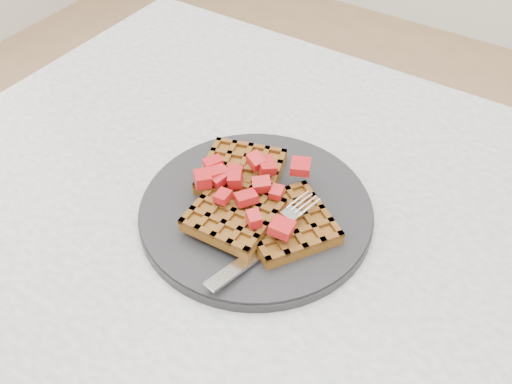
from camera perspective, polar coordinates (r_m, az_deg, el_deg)
table at (r=0.77m, az=7.68°, el=-11.60°), size 1.20×0.80×0.75m
plate at (r=0.70m, az=0.00°, el=-1.86°), size 0.29×0.29×0.02m
waffles at (r=0.69m, az=-0.16°, el=-0.95°), size 0.22×0.18×0.03m
strawberry_pile at (r=0.67m, az=0.00°, el=0.85°), size 0.15×0.15×0.02m
fork at (r=0.65m, az=1.60°, el=-4.82°), size 0.06×0.18×0.02m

